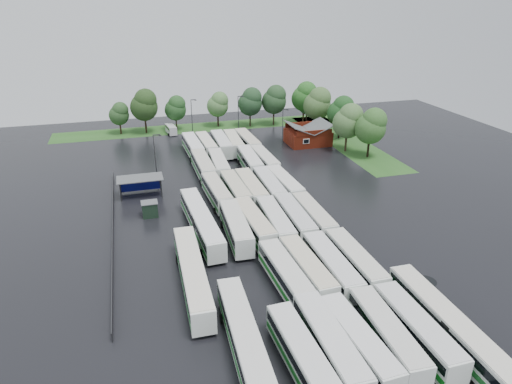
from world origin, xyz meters
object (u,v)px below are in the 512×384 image
object	(u,v)px
artic_bus_west_a	(246,344)
minibus	(171,129)
artic_bus_east	(449,326)
brick_building	(308,136)

from	to	relation	value
artic_bus_west_a	minibus	distance (m)	83.82
artic_bus_west_a	artic_bus_east	distance (m)	21.54
artic_bus_east	minibus	xyz separation A→B (m)	(-19.72, 87.17, -0.73)
brick_building	minibus	distance (m)	36.22
brick_building	artic_bus_west_a	xyz separation A→B (m)	(-33.07, -65.96, 0.12)
artic_bus_west_a	minibus	size ratio (longest dim) A/B	3.52
brick_building	artic_bus_east	bearing A→B (deg)	-99.65
brick_building	artic_bus_west_a	distance (m)	73.78
artic_bus_west_a	brick_building	bearing A→B (deg)	65.65
artic_bus_west_a	minibus	world-z (taller)	artic_bus_west_a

